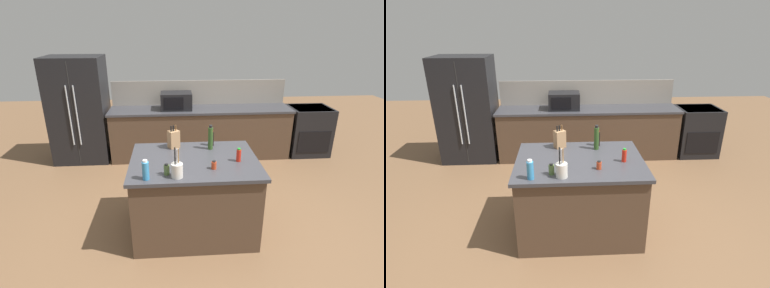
{
  "view_description": "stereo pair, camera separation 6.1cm",
  "coord_description": "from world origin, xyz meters",
  "views": [
    {
      "loc": [
        -0.25,
        -3.11,
        2.39
      ],
      "look_at": [
        0.0,
        0.35,
        0.99
      ],
      "focal_mm": 28.0,
      "sensor_mm": 36.0,
      "label": 1
    },
    {
      "loc": [
        -0.19,
        -3.11,
        2.39
      ],
      "look_at": [
        0.0,
        0.35,
        0.99
      ],
      "focal_mm": 28.0,
      "sensor_mm": 36.0,
      "label": 2
    }
  ],
  "objects": [
    {
      "name": "knife_block",
      "position": [
        -0.23,
        0.37,
        1.05
      ],
      "size": [
        0.16,
        0.15,
        0.29
      ],
      "rotation": [
        0.0,
        0.0,
        0.52
      ],
      "color": "#A87C54",
      "rests_on": "kitchen_island"
    },
    {
      "name": "soy_sauce_bottle",
      "position": [
        0.25,
        0.41,
        1.04
      ],
      "size": [
        0.06,
        0.06,
        0.2
      ],
      "color": "black",
      "rests_on": "kitchen_island"
    },
    {
      "name": "back_counter_run",
      "position": [
        0.3,
        2.2,
        0.47
      ],
      "size": [
        3.33,
        0.66,
        0.94
      ],
      "color": "#4C3828",
      "rests_on": "ground_plane"
    },
    {
      "name": "olive_oil_bottle",
      "position": [
        0.22,
        0.29,
        1.09
      ],
      "size": [
        0.06,
        0.06,
        0.31
      ],
      "color": "#2D4C1E",
      "rests_on": "kitchen_island"
    },
    {
      "name": "kitchen_island",
      "position": [
        0.0,
        0.0,
        0.47
      ],
      "size": [
        1.46,
        1.08,
        0.94
      ],
      "color": "#4C3828",
      "rests_on": "ground_plane"
    },
    {
      "name": "spice_jar_oregano",
      "position": [
        -0.31,
        -0.35,
        1.0
      ],
      "size": [
        0.06,
        0.06,
        0.12
      ],
      "color": "#567038",
      "rests_on": "kitchen_island"
    },
    {
      "name": "refrigerator",
      "position": [
        -1.89,
        2.25,
        0.94
      ],
      "size": [
        0.97,
        0.75,
        1.88
      ],
      "color": "black",
      "rests_on": "ground_plane"
    },
    {
      "name": "hot_sauce_bottle",
      "position": [
        0.49,
        -0.08,
        1.01
      ],
      "size": [
        0.05,
        0.05,
        0.16
      ],
      "color": "red",
      "rests_on": "kitchen_island"
    },
    {
      "name": "microwave",
      "position": [
        -0.15,
        2.2,
        1.09
      ],
      "size": [
        0.55,
        0.39,
        0.3
      ],
      "color": "black",
      "rests_on": "back_counter_run"
    },
    {
      "name": "utensil_crock",
      "position": [
        -0.21,
        -0.41,
        1.02
      ],
      "size": [
        0.12,
        0.12,
        0.32
      ],
      "color": "beige",
      "rests_on": "kitchen_island"
    },
    {
      "name": "spice_jar_paprika",
      "position": [
        0.19,
        -0.25,
        0.98
      ],
      "size": [
        0.06,
        0.06,
        0.1
      ],
      "color": "#B73D1E",
      "rests_on": "kitchen_island"
    },
    {
      "name": "wall_backsplash",
      "position": [
        0.3,
        2.52,
        1.17
      ],
      "size": [
        3.29,
        0.03,
        0.46
      ],
      "primitive_type": "cube",
      "color": "gray",
      "rests_on": "back_counter_run"
    },
    {
      "name": "dish_soap_bottle",
      "position": [
        -0.52,
        -0.43,
        1.04
      ],
      "size": [
        0.07,
        0.07,
        0.21
      ],
      "color": "#3384BC",
      "rests_on": "kitchen_island"
    },
    {
      "name": "range_oven",
      "position": [
        2.39,
        2.2,
        0.47
      ],
      "size": [
        0.76,
        0.65,
        0.92
      ],
      "color": "black",
      "rests_on": "ground_plane"
    },
    {
      "name": "ground_plane",
      "position": [
        0.0,
        0.0,
        0.0
      ],
      "size": [
        14.0,
        14.0,
        0.0
      ],
      "primitive_type": "plane",
      "color": "brown"
    }
  ]
}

